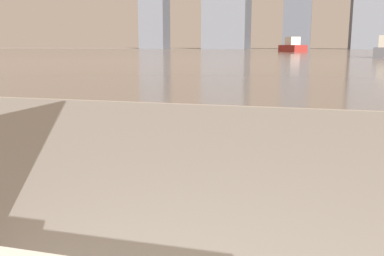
% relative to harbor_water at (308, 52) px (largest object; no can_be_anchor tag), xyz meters
% --- Properties ---
extents(harbor_water, '(180.00, 110.00, 0.01)m').
position_rel_harbor_water_xyz_m(harbor_water, '(0.00, 0.00, 0.00)').
color(harbor_water, gray).
rests_on(harbor_water, ground_plane).
extents(harbor_boat_5, '(4.36, 6.01, 2.15)m').
position_rel_harbor_water_xyz_m(harbor_boat_5, '(-2.26, 2.96, 0.76)').
color(harbor_boat_5, maroon).
rests_on(harbor_boat_5, harbor_water).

